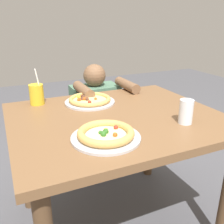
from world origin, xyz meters
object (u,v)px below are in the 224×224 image
pizza_near (106,135)px  diner_seated (96,124)px  pizza_far (90,100)px  water_cup_clear (186,111)px  drink_cup_colored (37,94)px

pizza_near → diner_seated: diner_seated is taller
pizza_far → water_cup_clear: 0.61m
pizza_far → drink_cup_colored: size_ratio=1.42×
pizza_near → drink_cup_colored: (-0.20, 0.62, 0.04)m
pizza_far → drink_cup_colored: drink_cup_colored is taller
drink_cup_colored → water_cup_clear: bearing=-44.2°
drink_cup_colored → diner_seated: drink_cup_colored is taller
pizza_near → diner_seated: (0.29, 0.91, -0.36)m
drink_cup_colored → pizza_near: bearing=-72.2°
water_cup_clear → drink_cup_colored: bearing=135.8°
pizza_near → diner_seated: bearing=72.1°
pizza_far → drink_cup_colored: bearing=159.7°
drink_cup_colored → diner_seated: 0.70m
water_cup_clear → pizza_near: bearing=180.0°
pizza_near → pizza_far: pizza_near is taller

